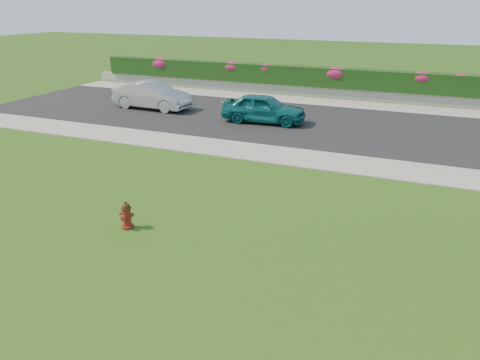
% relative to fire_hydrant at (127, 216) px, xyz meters
% --- Properties ---
extents(ground, '(120.00, 120.00, 0.00)m').
position_rel_fire_hydrant_xyz_m(ground, '(2.92, -1.97, -0.34)').
color(ground, black).
rests_on(ground, ground).
extents(street_far, '(26.00, 8.00, 0.04)m').
position_rel_fire_hydrant_xyz_m(street_far, '(-2.08, 12.03, -0.32)').
color(street_far, black).
rests_on(street_far, ground).
extents(sidewalk_far, '(24.00, 2.00, 0.04)m').
position_rel_fire_hydrant_xyz_m(sidewalk_far, '(-3.08, 7.03, -0.32)').
color(sidewalk_far, gray).
rests_on(sidewalk_far, ground).
extents(sidewalk_beyond, '(34.00, 2.00, 0.04)m').
position_rel_fire_hydrant_xyz_m(sidewalk_beyond, '(1.92, 17.03, -0.32)').
color(sidewalk_beyond, gray).
rests_on(sidewalk_beyond, ground).
extents(retaining_wall, '(34.00, 0.40, 0.60)m').
position_rel_fire_hydrant_xyz_m(retaining_wall, '(1.92, 18.53, -0.04)').
color(retaining_wall, gray).
rests_on(retaining_wall, ground).
extents(hedge, '(32.00, 0.90, 1.10)m').
position_rel_fire_hydrant_xyz_m(hedge, '(1.92, 18.63, 0.81)').
color(hedge, black).
rests_on(hedge, retaining_wall).
extents(fire_hydrant, '(0.37, 0.35, 0.72)m').
position_rel_fire_hydrant_xyz_m(fire_hydrant, '(0.00, 0.00, 0.00)').
color(fire_hydrant, '#51170C').
rests_on(fire_hydrant, ground).
extents(sedan_teal, '(3.95, 1.83, 1.31)m').
position_rel_fire_hydrant_xyz_m(sedan_teal, '(-0.45, 11.38, 0.35)').
color(sedan_teal, '#0C585B').
rests_on(sedan_teal, street_far).
extents(sedan_silver, '(4.23, 1.65, 1.37)m').
position_rel_fire_hydrant_xyz_m(sedan_silver, '(-6.78, 11.89, 0.39)').
color(sedan_silver, '#9EA2A6').
rests_on(sedan_silver, street_far).
extents(flower_clump_a, '(1.48, 0.95, 0.74)m').
position_rel_fire_hydrant_xyz_m(flower_clump_a, '(-10.23, 18.53, 1.07)').
color(flower_clump_a, '#AC1D63').
rests_on(flower_clump_a, hedge).
extents(flower_clump_b, '(1.30, 0.84, 0.65)m').
position_rel_fire_hydrant_xyz_m(flower_clump_b, '(-5.12, 18.53, 1.10)').
color(flower_clump_b, '#AC1D63').
rests_on(flower_clump_b, hedge).
extents(flower_clump_c, '(1.16, 0.75, 0.58)m').
position_rel_fire_hydrant_xyz_m(flower_clump_c, '(-2.89, 18.53, 1.13)').
color(flower_clump_c, '#AC1D63').
rests_on(flower_clump_c, hedge).
extents(flower_clump_d, '(1.45, 0.93, 0.72)m').
position_rel_fire_hydrant_xyz_m(flower_clump_d, '(1.35, 18.53, 1.07)').
color(flower_clump_d, '#AC1D63').
rests_on(flower_clump_d, hedge).
extents(flower_clump_e, '(1.30, 0.83, 0.65)m').
position_rel_fire_hydrant_xyz_m(flower_clump_e, '(5.99, 18.53, 1.10)').
color(flower_clump_e, '#AC1D63').
rests_on(flower_clump_e, hedge).
extents(flower_clump_f, '(1.10, 0.70, 0.55)m').
position_rel_fire_hydrant_xyz_m(flower_clump_f, '(7.91, 18.53, 1.14)').
color(flower_clump_f, '#AC1D63').
rests_on(flower_clump_f, hedge).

